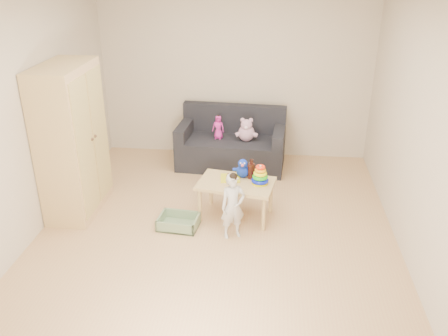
# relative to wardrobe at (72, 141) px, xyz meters

# --- Properties ---
(room) EXTENTS (4.50, 4.50, 4.50)m
(room) POSITION_rel_wardrobe_xyz_m (1.74, -0.29, 0.41)
(room) COLOR tan
(room) RESTS_ON ground
(wardrobe) EXTENTS (0.50, 0.99, 1.79)m
(wardrobe) POSITION_rel_wardrobe_xyz_m (0.00, 0.00, 0.00)
(wardrobe) COLOR tan
(wardrobe) RESTS_ON ground
(sofa) EXTENTS (1.58, 0.86, 0.43)m
(sofa) POSITION_rel_wardrobe_xyz_m (1.74, 1.45, -0.68)
(sofa) COLOR black
(sofa) RESTS_ON ground
(play_table) EXTENTS (0.95, 0.68, 0.46)m
(play_table) POSITION_rel_wardrobe_xyz_m (1.93, -0.01, -0.67)
(play_table) COLOR tan
(play_table) RESTS_ON ground
(storage_bin) EXTENTS (0.48, 0.38, 0.14)m
(storage_bin) POSITION_rel_wardrobe_xyz_m (1.29, -0.31, -0.83)
(storage_bin) COLOR gray
(storage_bin) RESTS_ON ground
(toddler) EXTENTS (0.32, 0.28, 0.74)m
(toddler) POSITION_rel_wardrobe_xyz_m (1.93, -0.44, -0.52)
(toddler) COLOR beige
(toddler) RESTS_ON ground
(pink_bear) EXTENTS (0.30, 0.27, 0.29)m
(pink_bear) POSITION_rel_wardrobe_xyz_m (1.96, 1.40, -0.32)
(pink_bear) COLOR #CE98B9
(pink_bear) RESTS_ON sofa
(doll) EXTENTS (0.19, 0.15, 0.34)m
(doll) POSITION_rel_wardrobe_xyz_m (1.55, 1.43, -0.29)
(doll) COLOR #E52BA9
(doll) RESTS_ON sofa
(ring_stacker) EXTENTS (0.20, 0.20, 0.23)m
(ring_stacker) POSITION_rel_wardrobe_xyz_m (2.21, -0.01, -0.35)
(ring_stacker) COLOR #C9C80A
(ring_stacker) RESTS_ON play_table
(brown_bottle) EXTENTS (0.08, 0.08, 0.24)m
(brown_bottle) POSITION_rel_wardrobe_xyz_m (2.10, 0.12, -0.33)
(brown_bottle) COLOR black
(brown_bottle) RESTS_ON play_table
(blue_plush) EXTENTS (0.25, 0.23, 0.24)m
(blue_plush) POSITION_rel_wardrobe_xyz_m (2.00, 0.15, -0.32)
(blue_plush) COLOR blue
(blue_plush) RESTS_ON play_table
(wooden_figure) EXTENTS (0.06, 0.05, 0.11)m
(wooden_figure) POSITION_rel_wardrobe_xyz_m (1.84, -0.00, -0.38)
(wooden_figure) COLOR brown
(wooden_figure) RESTS_ON play_table
(yellow_book) EXTENTS (0.25, 0.25, 0.02)m
(yellow_book) POSITION_rel_wardrobe_xyz_m (1.85, 0.08, -0.43)
(yellow_book) COLOR #CFC915
(yellow_book) RESTS_ON play_table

